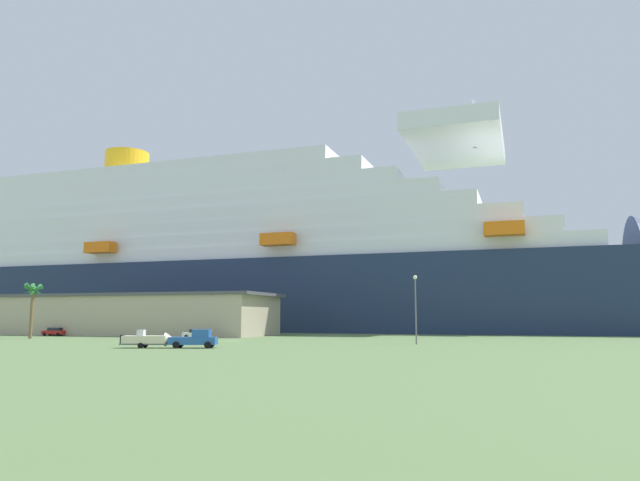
% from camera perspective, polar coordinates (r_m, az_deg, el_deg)
% --- Properties ---
extents(ground_plane, '(600.00, 600.00, 0.00)m').
position_cam_1_polar(ground_plane, '(121.73, -3.32, -9.14)').
color(ground_plane, '#567042').
extents(cruise_ship, '(258.53, 62.25, 62.71)m').
position_cam_1_polar(cruise_ship, '(163.98, -10.06, -2.30)').
color(cruise_ship, '#1E2D4C').
rests_on(cruise_ship, ground_plane).
extents(terminal_building, '(62.71, 24.46, 8.23)m').
position_cam_1_polar(terminal_building, '(127.52, -17.98, -6.86)').
color(terminal_building, '#B7A88C').
rests_on(terminal_building, ground_plane).
extents(pickup_truck, '(5.89, 3.16, 2.20)m').
position_cam_1_polar(pickup_truck, '(72.66, -12.02, -9.36)').
color(pickup_truck, '#2659A5').
rests_on(pickup_truck, ground_plane).
extents(small_boat_on_trailer, '(7.25, 2.98, 2.15)m').
position_cam_1_polar(small_boat_on_trailer, '(74.06, -16.15, -9.25)').
color(small_boat_on_trailer, '#595960').
rests_on(small_boat_on_trailer, ground_plane).
extents(palm_tree, '(3.56, 3.15, 9.50)m').
position_cam_1_polar(palm_tree, '(112.64, -26.13, -4.77)').
color(palm_tree, brown).
rests_on(palm_tree, ground_plane).
extents(street_lamp, '(0.56, 0.56, 9.35)m').
position_cam_1_polar(street_lamp, '(81.45, 9.27, -5.74)').
color(street_lamp, slate).
rests_on(street_lamp, ground_plane).
extents(parked_car_white_van, '(4.78, 2.53, 1.58)m').
position_cam_1_polar(parked_car_white_van, '(103.26, -11.86, -8.85)').
color(parked_car_white_van, white).
rests_on(parked_car_white_van, ground_plane).
extents(parked_car_red_hatchback, '(4.41, 2.31, 1.58)m').
position_cam_1_polar(parked_car_red_hatchback, '(125.88, -24.40, -8.06)').
color(parked_car_red_hatchback, red).
rests_on(parked_car_red_hatchback, ground_plane).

